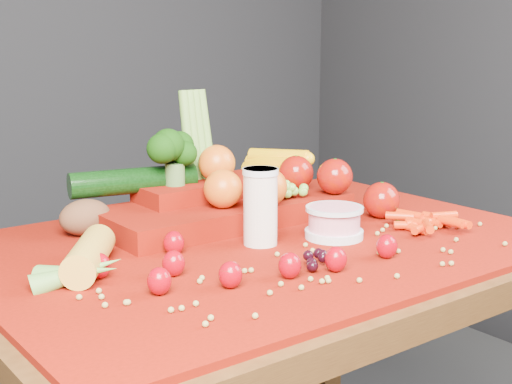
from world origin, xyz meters
TOP-DOWN VIEW (x-y plane):
  - table at (0.00, 0.00)m, footprint 1.10×0.80m
  - red_cloth at (0.00, 0.00)m, footprint 1.05×0.75m
  - milk_glass at (-0.02, -0.02)m, footprint 0.07×0.07m
  - yogurt_bowl at (0.12, -0.07)m, footprint 0.11×0.11m
  - strawberry_scatter at (-0.16, -0.13)m, footprint 0.48×0.28m
  - dark_grape_cluster at (-0.03, -0.19)m, footprint 0.06×0.05m
  - soybean_scatter at (0.00, -0.20)m, footprint 0.84×0.24m
  - corn_ear at (-0.37, -0.01)m, footprint 0.25×0.27m
  - potato at (-0.25, 0.23)m, footprint 0.10×0.07m
  - baby_carrot_pile at (0.31, -0.14)m, footprint 0.18×0.17m
  - green_bean_pile at (0.33, -0.01)m, footprint 0.14×0.12m
  - produce_mound at (0.04, 0.15)m, footprint 0.61×0.35m

SIDE VIEW (x-z plane):
  - table at x=0.00m, z-range 0.28..1.03m
  - red_cloth at x=0.00m, z-range 0.75..0.76m
  - soybean_scatter at x=0.00m, z-range 0.76..0.77m
  - green_bean_pile at x=0.33m, z-range 0.76..0.77m
  - dark_grape_cluster at x=-0.03m, z-range 0.76..0.79m
  - baby_carrot_pile at x=0.31m, z-range 0.76..0.79m
  - corn_ear at x=-0.37m, z-range 0.76..0.81m
  - strawberry_scatter at x=-0.16m, z-range 0.76..0.81m
  - yogurt_bowl at x=0.12m, z-range 0.76..0.82m
  - potato at x=-0.25m, z-range 0.76..0.83m
  - produce_mound at x=0.04m, z-range 0.69..0.95m
  - milk_glass at x=-0.02m, z-range 0.77..0.91m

